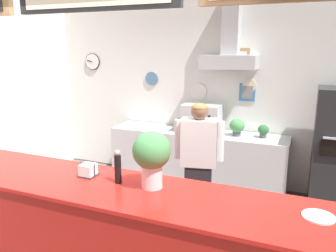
# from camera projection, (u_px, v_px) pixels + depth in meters

# --- Properties ---
(back_wall_assembly) EXTENTS (5.20, 2.96, 3.03)m
(back_wall_assembly) POSITION_uv_depth(u_px,v_px,m) (198.00, 82.00, 5.21)
(back_wall_assembly) COLOR gray
(back_wall_assembly) RESTS_ON ground_plane
(service_counter) EXTENTS (3.96, 0.73, 1.08)m
(service_counter) POSITION_uv_depth(u_px,v_px,m) (91.00, 240.00, 2.91)
(service_counter) COLOR red
(service_counter) RESTS_ON ground_plane
(back_prep_counter) EXTENTS (2.70, 0.60, 0.89)m
(back_prep_counter) POSITION_uv_depth(u_px,v_px,m) (197.00, 160.00, 5.28)
(back_prep_counter) COLOR silver
(back_prep_counter) RESTS_ON ground_plane
(shop_worker) EXTENTS (0.53, 0.30, 1.58)m
(shop_worker) POSITION_uv_depth(u_px,v_px,m) (198.00, 167.00, 3.78)
(shop_worker) COLOR #232328
(shop_worker) RESTS_ON ground_plane
(espresso_machine) EXTENTS (0.57, 0.45, 0.43)m
(espresso_machine) POSITION_uv_depth(u_px,v_px,m) (201.00, 119.00, 5.08)
(espresso_machine) COLOR silver
(espresso_machine) RESTS_ON back_prep_counter
(potted_oregano) EXTENTS (0.15, 0.15, 0.19)m
(potted_oregano) POSITION_uv_depth(u_px,v_px,m) (263.00, 131.00, 4.82)
(potted_oregano) COLOR #4C4C51
(potted_oregano) RESTS_ON back_prep_counter
(potted_basil) EXTENTS (0.22, 0.22, 0.25)m
(potted_basil) POSITION_uv_depth(u_px,v_px,m) (237.00, 126.00, 4.91)
(potted_basil) COLOR #4C4C51
(potted_basil) RESTS_ON back_prep_counter
(potted_sage) EXTENTS (0.16, 0.16, 0.20)m
(potted_sage) POSITION_uv_depth(u_px,v_px,m) (181.00, 123.00, 5.28)
(potted_sage) COLOR #9E563D
(potted_sage) RESTS_ON back_prep_counter
(pepper_grinder) EXTENTS (0.06, 0.06, 0.28)m
(pepper_grinder) POSITION_uv_depth(u_px,v_px,m) (118.00, 167.00, 2.72)
(pepper_grinder) COLOR black
(pepper_grinder) RESTS_ON service_counter
(condiment_plate) EXTENTS (0.21, 0.21, 0.01)m
(condiment_plate) POSITION_uv_depth(u_px,v_px,m) (318.00, 217.00, 2.20)
(condiment_plate) COLOR white
(condiment_plate) RESTS_ON service_counter
(napkin_holder) EXTENTS (0.15, 0.14, 0.12)m
(napkin_holder) POSITION_uv_depth(u_px,v_px,m) (88.00, 170.00, 2.89)
(napkin_holder) COLOR #262628
(napkin_holder) RESTS_ON service_counter
(basil_vase) EXTENTS (0.30, 0.30, 0.45)m
(basil_vase) POSITION_uv_depth(u_px,v_px,m) (152.00, 156.00, 2.61)
(basil_vase) COLOR silver
(basil_vase) RESTS_ON service_counter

